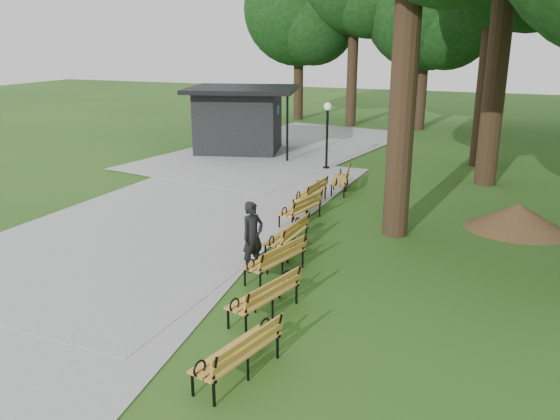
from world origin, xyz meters
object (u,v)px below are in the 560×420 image
at_px(bench_1, 264,295).
at_px(bench_5, 310,193).
at_px(person, 253,237).
at_px(bench_4, 300,208).
at_px(bench_0, 237,352).
at_px(bench_3, 287,235).
at_px(bench_6, 340,180).
at_px(kiosk, 239,119).
at_px(bench_2, 275,259).
at_px(lamp_post, 327,121).
at_px(dirt_mound, 517,217).

distance_m(bench_1, bench_5, 7.86).
relative_size(person, bench_4, 0.89).
relative_size(bench_0, bench_5, 1.00).
relative_size(bench_3, bench_6, 1.00).
xyz_separation_m(kiosk, bench_5, (6.21, -7.62, -1.12)).
distance_m(person, bench_4, 3.86).
xyz_separation_m(bench_5, bench_6, (0.43, 2.11, 0.00)).
height_order(bench_1, bench_2, same).
bearing_deg(bench_5, lamp_post, -164.08).
distance_m(person, kiosk, 14.87).
bearing_deg(bench_0, person, -145.34).
xyz_separation_m(dirt_mound, bench_6, (-5.92, 2.28, 0.04)).
distance_m(dirt_mound, bench_6, 6.34).
relative_size(dirt_mound, bench_6, 1.28).
distance_m(bench_4, bench_5, 1.83).
distance_m(kiosk, bench_0, 19.31).
distance_m(dirt_mound, bench_1, 8.87).
distance_m(bench_0, bench_3, 5.75).
relative_size(bench_2, bench_5, 1.00).
height_order(bench_0, bench_1, same).
relative_size(kiosk, dirt_mound, 2.04).
bearing_deg(lamp_post, bench_6, -65.27).
distance_m(bench_4, bench_6, 3.91).
xyz_separation_m(person, bench_1, (1.15, -2.04, -0.41)).
height_order(kiosk, bench_1, kiosk).
height_order(person, bench_3, person).
height_order(lamp_post, bench_6, lamp_post).
bearing_deg(kiosk, bench_0, -79.20).
xyz_separation_m(kiosk, dirt_mound, (12.56, -7.79, -1.16)).
xyz_separation_m(bench_0, bench_6, (-1.63, 11.89, 0.00)).
height_order(person, dirt_mound, person).
distance_m(lamp_post, bench_3, 9.92).
relative_size(lamp_post, dirt_mound, 1.14).
bearing_deg(lamp_post, bench_2, -78.89).
bearing_deg(kiosk, bench_1, -77.48).
height_order(dirt_mound, bench_3, bench_3).
bearing_deg(person, bench_3, 12.74).
height_order(bench_4, bench_6, same).
bearing_deg(person, bench_1, -126.03).
xyz_separation_m(bench_0, bench_1, (-0.43, 2.10, 0.00)).
height_order(dirt_mound, bench_0, bench_0).
height_order(kiosk, lamp_post, kiosk).
bearing_deg(lamp_post, bench_0, -78.26).
relative_size(kiosk, bench_2, 2.62).
distance_m(person, bench_5, 5.68).
height_order(person, bench_5, person).
bearing_deg(dirt_mound, bench_0, -114.01).
relative_size(bench_1, bench_5, 1.00).
relative_size(bench_0, bench_1, 1.00).
distance_m(person, bench_3, 1.54).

